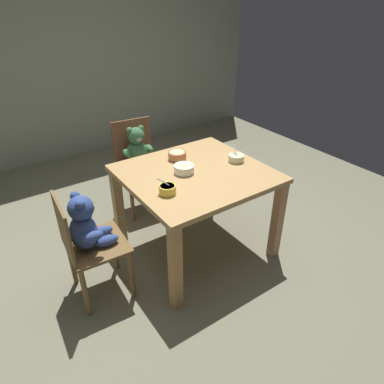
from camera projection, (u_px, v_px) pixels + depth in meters
name	position (u px, v px, depth m)	size (l,w,h in m)	color
ground_plane	(195.00, 248.00, 3.02)	(5.20, 5.20, 0.04)	#716F58
wall_rear	(73.00, 45.00, 4.13)	(5.20, 0.08, 2.70)	gray
dining_table	(196.00, 185.00, 2.69)	(1.06, 1.01, 0.73)	tan
teddy_chair_near_left	(86.00, 232.00, 2.28)	(0.41, 0.43, 0.84)	brown
teddy_chair_far_center	(138.00, 157.00, 3.30)	(0.45, 0.42, 0.88)	brown
porridge_bowl_white_center	(184.00, 169.00, 2.60)	(0.15, 0.15, 0.06)	white
porridge_bowl_terracotta_far_center	(177.00, 155.00, 2.81)	(0.15, 0.15, 0.06)	#B26F46
porridge_bowl_yellow_near_left	(167.00, 189.00, 2.34)	(0.12, 0.12, 0.12)	yellow
porridge_bowl_cream_near_right	(236.00, 158.00, 2.78)	(0.13, 0.13, 0.12)	beige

